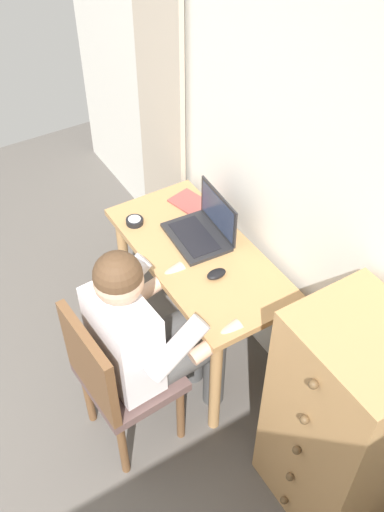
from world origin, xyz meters
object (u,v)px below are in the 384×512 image
at_px(desk_clock, 135,221).
at_px(notebook_pad, 191,203).
at_px(dresser, 341,423).
at_px(computer_mouse, 216,274).
at_px(laptop, 204,228).
at_px(desk, 199,270).
at_px(chair, 116,376).
at_px(person_seated, 149,333).

height_order(desk_clock, notebook_pad, desk_clock).
height_order(dresser, computer_mouse, dresser).
bearing_deg(computer_mouse, laptop, 157.94).
distance_m(computer_mouse, desk_clock, 0.56).
bearing_deg(notebook_pad, desk, -38.90).
height_order(dresser, notebook_pad, dresser).
relative_size(chair, person_seated, 0.74).
bearing_deg(desk_clock, computer_mouse, 15.69).
xyz_separation_m(person_seated, computer_mouse, (-0.09, 0.41, 0.07)).
distance_m(desk, desk_clock, 0.42).
relative_size(computer_mouse, desk_clock, 1.11).
bearing_deg(computer_mouse, chair, -81.80).
bearing_deg(person_seated, notebook_pad, 136.56).
xyz_separation_m(dresser, laptop, (-1.11, 0.03, 0.22)).
bearing_deg(desk_clock, desk, 25.93).
bearing_deg(chair, desk_clock, 145.59).
relative_size(desk_clock, notebook_pad, 0.43).
relative_size(chair, notebook_pad, 4.20).
relative_size(dresser, computer_mouse, 11.28).
bearing_deg(notebook_pad, laptop, -30.93).
bearing_deg(desk, notebook_pad, 155.11).
bearing_deg(person_seated, desk_clock, 157.67).
height_order(person_seated, laptop, person_seated).
bearing_deg(laptop, dresser, -1.40).
bearing_deg(desk_clock, chair, -34.41).
relative_size(dresser, desk_clock, 12.54).
distance_m(chair, person_seated, 0.26).
bearing_deg(desk, person_seated, -56.89).
distance_m(person_seated, computer_mouse, 0.43).
bearing_deg(computer_mouse, desk_clock, -166.18).
xyz_separation_m(person_seated, laptop, (-0.37, 0.52, 0.10)).
distance_m(person_seated, laptop, 0.64).
bearing_deg(chair, notebook_pad, 129.42).
distance_m(laptop, notebook_pad, 0.27).
relative_size(person_seated, computer_mouse, 12.01).
bearing_deg(desk, desk_clock, -154.07).
bearing_deg(notebook_pad, person_seated, -57.46).
bearing_deg(laptop, person_seated, -54.34).
bearing_deg(dresser, desk, -176.95).
bearing_deg(desk_clock, notebook_pad, 88.16).
height_order(desk, laptop, laptop).
xyz_separation_m(chair, notebook_pad, (-0.64, 0.78, 0.24)).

